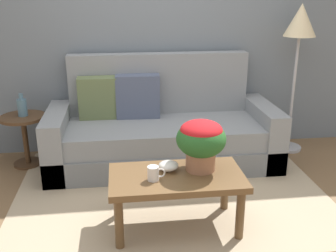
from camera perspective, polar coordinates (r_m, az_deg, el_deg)
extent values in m
plane|color=brown|center=(3.38, 0.75, -10.98)|extent=(14.00, 14.00, 0.00)
cube|color=slate|center=(4.26, -1.75, 14.12)|extent=(6.40, 0.12, 2.64)
cube|color=tan|center=(3.54, 0.31, -9.36)|extent=(2.69, 2.00, 0.01)
cube|color=slate|center=(4.02, -0.69, -3.86)|extent=(2.27, 0.90, 0.25)
cube|color=gray|center=(3.91, -0.67, -0.97)|extent=(1.87, 0.81, 0.20)
cube|color=gray|center=(4.20, -1.31, 4.77)|extent=(1.87, 0.16, 0.85)
cube|color=gray|center=(3.98, -15.66, -2.17)|extent=(0.20, 0.90, 0.59)
cube|color=gray|center=(4.19, 13.47, -0.87)|extent=(0.20, 0.90, 0.59)
cube|color=#4C5670|center=(4.02, -4.40, 4.32)|extent=(0.45, 0.19, 0.44)
cube|color=#607047|center=(4.03, -9.85, 4.03)|extent=(0.43, 0.17, 0.44)
cylinder|color=brown|center=(2.77, -7.12, -13.91)|extent=(0.06, 0.06, 0.39)
cylinder|color=brown|center=(2.89, 10.43, -12.61)|extent=(0.06, 0.06, 0.39)
cylinder|color=brown|center=(3.12, -7.20, -9.82)|extent=(0.06, 0.06, 0.39)
cylinder|color=brown|center=(3.22, 8.27, -8.85)|extent=(0.06, 0.06, 0.39)
cube|color=brown|center=(2.86, 1.26, -7.52)|extent=(0.97, 0.53, 0.05)
cylinder|color=#4C331E|center=(4.29, -19.59, -5.12)|extent=(0.29, 0.29, 0.03)
cylinder|color=#4C331E|center=(4.20, -19.97, -2.05)|extent=(0.05, 0.05, 0.47)
cylinder|color=#4C331E|center=(4.12, -20.36, 1.18)|extent=(0.44, 0.44, 0.03)
cylinder|color=#B2B2B7|center=(4.63, 16.90, -2.97)|extent=(0.30, 0.30, 0.03)
cylinder|color=#B2B2B7|center=(4.44, 17.67, 4.48)|extent=(0.03, 0.03, 1.21)
cone|color=beige|center=(4.32, 18.74, 14.38)|extent=(0.33, 0.33, 0.33)
cylinder|color=#A36B4C|center=(2.91, 4.74, -4.89)|extent=(0.22, 0.22, 0.16)
ellipsoid|color=#286028|center=(2.85, 4.83, -1.89)|extent=(0.36, 0.36, 0.26)
ellipsoid|color=red|center=(2.83, 4.87, -0.65)|extent=(0.31, 0.31, 0.14)
cylinder|color=white|center=(2.76, -2.18, -6.88)|extent=(0.08, 0.08, 0.10)
torus|color=white|center=(2.76, -1.09, -6.83)|extent=(0.07, 0.01, 0.07)
cylinder|color=silver|center=(2.91, 0.06, -6.30)|extent=(0.05, 0.05, 0.02)
ellipsoid|color=silver|center=(2.90, 0.06, -5.77)|extent=(0.15, 0.15, 0.07)
cylinder|color=slate|center=(4.09, -20.41, 2.52)|extent=(0.09, 0.09, 0.17)
cylinder|color=slate|center=(4.06, -20.59, 4.03)|extent=(0.04, 0.04, 0.06)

